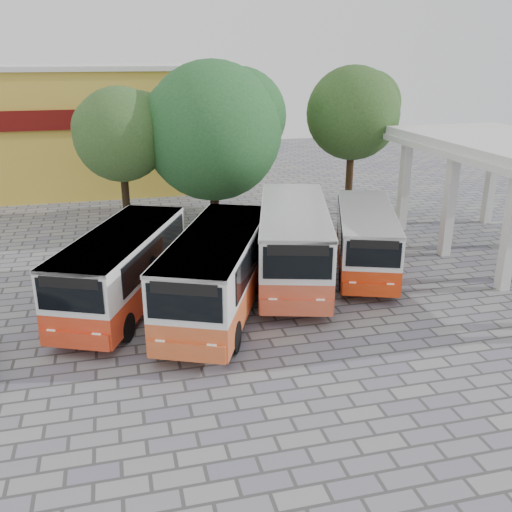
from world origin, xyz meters
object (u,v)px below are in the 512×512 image
object	(u,v)px
bus_far_left	(122,265)
bus_centre_right	(294,239)
bus_far_right	(366,236)
bus_centre_left	(218,269)

from	to	relation	value
bus_far_left	bus_centre_right	distance (m)	7.04
bus_far_left	bus_centre_right	bearing A→B (deg)	32.09
bus_centre_right	bus_far_right	xyz separation A→B (m)	(3.41, 0.36, -0.26)
bus_centre_left	bus_far_right	world-z (taller)	bus_centre_left
bus_centre_left	bus_centre_right	size ratio (longest dim) A/B	0.97
bus_centre_left	bus_far_right	bearing A→B (deg)	45.39
bus_far_right	bus_far_left	bearing A→B (deg)	-151.87
bus_centre_left	bus_far_right	xyz separation A→B (m)	(7.05, 2.82, -0.19)
bus_far_left	bus_centre_left	world-z (taller)	bus_centre_left
bus_far_left	bus_far_right	size ratio (longest dim) A/B	1.07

